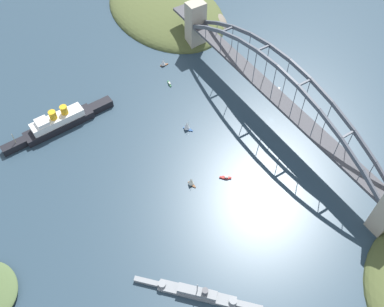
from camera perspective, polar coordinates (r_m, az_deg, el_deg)
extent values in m
plane|color=#283D4C|center=(362.40, 10.76, 4.55)|extent=(1400.00, 1400.00, 0.00)
cube|color=#ADA38E|center=(416.88, 0.49, 17.15)|extent=(12.88, 16.82, 47.79)
cube|color=#47474C|center=(343.26, 11.43, 7.63)|extent=(226.15, 13.78, 2.40)
cube|color=#47474C|center=(427.96, -0.92, 18.70)|extent=(24.00, 13.78, 2.40)
cube|color=#4C515B|center=(302.94, 22.58, 0.87)|extent=(24.48, 1.80, 12.52)
cube|color=#4C515B|center=(304.69, 20.00, 4.73)|extent=(24.16, 1.80, 9.90)
cube|color=#4C515B|center=(310.20, 17.31, 8.15)|extent=(23.81, 1.80, 7.25)
cube|color=#4C515B|center=(319.13, 14.59, 11.04)|extent=(23.45, 1.80, 4.56)
cube|color=#4C515B|center=(331.13, 11.90, 13.37)|extent=(23.45, 1.80, 4.56)
cube|color=#4C515B|center=(345.89, 9.30, 15.14)|extent=(23.81, 1.80, 7.25)
cube|color=#4C515B|center=(363.13, 6.84, 16.38)|extent=(24.16, 1.80, 9.90)
cube|color=#4C515B|center=(382.64, 4.56, 17.15)|extent=(24.48, 1.80, 12.52)
cube|color=#4C515B|center=(404.24, 2.46, 17.49)|extent=(24.75, 1.80, 15.13)
cube|color=#4C515B|center=(297.56, 23.50, -4.40)|extent=(24.75, 1.80, 15.13)
cube|color=#4C515B|center=(295.21, 21.01, -0.12)|extent=(24.48, 1.80, 12.52)
cube|color=#4C515B|center=(297.01, 18.37, 3.84)|extent=(24.16, 1.80, 9.90)
cube|color=#4C515B|center=(302.65, 15.64, 7.35)|extent=(23.81, 1.80, 7.25)
cube|color=#4C515B|center=(311.80, 12.89, 10.32)|extent=(23.45, 1.80, 4.56)
cube|color=#4C515B|center=(324.07, 10.20, 12.71)|extent=(23.45, 1.80, 4.56)
cube|color=#4C515B|center=(339.14, 7.62, 14.53)|extent=(23.81, 1.80, 7.25)
cube|color=#4C515B|center=(356.71, 5.19, 15.81)|extent=(24.16, 1.80, 9.90)
cube|color=#4C515B|center=(376.55, 2.95, 16.60)|extent=(24.48, 1.80, 12.52)
cube|color=#4C515B|center=(398.48, 0.92, 16.97)|extent=(24.75, 1.80, 15.13)
cube|color=#4C515B|center=(299.19, 20.53, 2.43)|extent=(1.40, 12.40, 1.40)
cube|color=#4C515B|center=(310.27, 15.13, 9.34)|extent=(1.40, 12.40, 1.40)
cube|color=#4C515B|center=(334.48, 9.76, 14.06)|extent=(1.40, 12.40, 1.40)
cube|color=#4C515B|center=(369.25, 4.87, 16.59)|extent=(1.40, 12.40, 1.40)
cube|color=#4C515B|center=(412.77, 0.74, 17.31)|extent=(1.40, 12.40, 1.40)
cylinder|color=#4C515B|center=(307.40, 23.51, -1.77)|extent=(0.56, 0.56, 11.10)
cylinder|color=#4C515B|center=(299.79, 21.98, -2.81)|extent=(0.56, 0.56, 11.10)
cylinder|color=#4C515B|center=(310.42, 20.78, 1.65)|extent=(0.56, 0.56, 20.66)
cylinder|color=#4C515B|center=(302.88, 19.20, 0.70)|extent=(0.56, 0.56, 20.66)
cylinder|color=#4C515B|center=(316.15, 18.05, 4.81)|extent=(0.56, 0.56, 27.49)
cylinder|color=#4C515B|center=(308.75, 16.43, 3.95)|extent=(0.56, 0.56, 27.49)
cylinder|color=#4C515B|center=(324.40, 15.36, 7.65)|extent=(0.56, 0.56, 31.59)
cylinder|color=#4C515B|center=(317.20, 13.72, 6.88)|extent=(0.56, 0.56, 31.59)
cylinder|color=#4C515B|center=(334.97, 12.73, 10.16)|extent=(0.56, 0.56, 32.96)
cylinder|color=#4C515B|center=(328.00, 11.09, 9.45)|extent=(0.56, 0.56, 32.96)
cylinder|color=#4C515B|center=(347.63, 10.21, 12.31)|extent=(0.56, 0.56, 31.59)
cylinder|color=#4C515B|center=(340.92, 8.57, 11.66)|extent=(0.56, 0.56, 31.59)
cylinder|color=#4C515B|center=(362.18, 7.81, 14.11)|extent=(0.56, 0.56, 27.49)
cylinder|color=#4C515B|center=(355.73, 6.19, 13.51)|extent=(0.56, 0.56, 27.49)
cylinder|color=#4C515B|center=(378.41, 5.55, 15.58)|extent=(0.56, 0.56, 20.66)
cylinder|color=#4C515B|center=(372.25, 3.96, 15.01)|extent=(0.56, 0.56, 20.66)
cylinder|color=#4C515B|center=(396.15, 3.45, 16.75)|extent=(0.56, 0.56, 11.10)
cylinder|color=#4C515B|center=(390.27, 1.89, 16.21)|extent=(0.56, 0.56, 11.10)
ellipsoid|color=#4C562D|center=(481.88, -3.65, 18.93)|extent=(161.64, 111.48, 28.01)
ellipsoid|color=#756B5B|center=(469.38, 2.10, 18.01)|extent=(56.57, 33.44, 15.41)
cube|color=black|center=(365.07, -17.71, 3.75)|extent=(17.03, 59.38, 6.35)
cube|color=black|center=(362.13, -23.18, 0.92)|extent=(8.58, 19.97, 6.35)
cube|color=black|center=(372.13, -12.36, 6.47)|extent=(10.06, 20.06, 6.35)
cube|color=white|center=(360.55, -17.96, 4.43)|extent=(14.11, 44.62, 6.50)
cube|color=white|center=(355.80, -19.87, 4.07)|extent=(10.66, 10.28, 3.20)
cylinder|color=gold|center=(355.48, -18.54, 5.02)|extent=(6.05, 6.05, 7.32)
cylinder|color=gold|center=(356.86, -17.13, 5.73)|extent=(6.05, 6.05, 7.32)
cylinder|color=tan|center=(356.41, -23.24, 1.93)|extent=(0.50, 0.50, 10.00)
cube|color=gray|center=(275.72, 0.70, -18.67)|extent=(40.69, 39.61, 3.13)
cube|color=gray|center=(279.89, -6.21, -17.06)|extent=(14.14, 13.80, 3.13)
cube|color=gray|center=(275.49, 7.85, -20.04)|extent=(14.59, 14.27, 3.13)
cube|color=gray|center=(272.56, 0.71, -18.44)|extent=(21.84, 21.35, 3.58)
cylinder|color=gray|center=(275.68, -4.12, -17.39)|extent=(5.01, 5.01, 2.20)
cylinder|color=gray|center=(272.62, 5.65, -19.46)|extent=(5.01, 5.01, 2.20)
cylinder|color=gray|center=(266.18, 0.72, -17.94)|extent=(0.60, 0.60, 10.00)
cylinder|color=#4C4C51|center=(268.51, 1.80, -18.38)|extent=(3.94, 3.94, 4.40)
cylinder|color=#B7B7B2|center=(387.65, 11.59, 8.32)|extent=(5.09, 4.44, 0.90)
cylinder|color=#B7B7B2|center=(385.29, 11.50, 8.01)|extent=(5.09, 4.44, 0.90)
cylinder|color=navy|center=(386.91, 11.62, 8.44)|extent=(0.14, 0.14, 1.30)
cylinder|color=navy|center=(384.55, 11.53, 8.13)|extent=(0.14, 0.14, 1.30)
ellipsoid|color=beige|center=(384.87, 11.60, 8.42)|extent=(6.47, 5.66, 1.24)
cylinder|color=navy|center=(384.79, 12.09, 8.30)|extent=(1.37, 1.42, 1.18)
cube|color=beige|center=(384.49, 11.75, 8.44)|extent=(7.09, 8.06, 0.20)
cube|color=beige|center=(384.90, 11.13, 8.55)|extent=(3.04, 3.35, 0.12)
cube|color=navy|center=(384.07, 11.16, 8.68)|extent=(0.92, 0.79, 1.50)
cube|color=#2D6B3D|center=(387.86, -3.12, 9.52)|extent=(5.25, 2.58, 1.10)
cube|color=#2D6B3D|center=(390.23, -3.30, 9.83)|extent=(1.82, 1.22, 1.10)
cube|color=#2D6B3D|center=(385.51, -2.95, 9.21)|extent=(1.85, 1.41, 1.10)
cube|color=beige|center=(386.63, -3.10, 9.59)|extent=(2.72, 1.79, 1.24)
cube|color=#B2231E|center=(318.71, 4.60, -3.31)|extent=(5.16, 5.74, 1.22)
cube|color=#B2231E|center=(318.63, 3.95, -3.27)|extent=(2.12, 2.22, 1.22)
cube|color=#B2231E|center=(318.84, 5.26, -3.36)|extent=(2.32, 2.37, 1.22)
cube|color=beige|center=(317.74, 4.74, -3.19)|extent=(3.13, 3.29, 1.21)
cube|color=brown|center=(314.28, 0.00, -4.29)|extent=(4.87, 2.89, 0.82)
cube|color=brown|center=(313.13, 0.40, -4.61)|extent=(1.68, 1.17, 0.82)
cube|color=brown|center=(315.46, -0.40, -3.98)|extent=(1.72, 1.33, 0.82)
cylinder|color=tan|center=(310.57, 0.05, -3.89)|extent=(0.16, 0.16, 7.77)
cone|color=silver|center=(311.41, -0.13, -3.79)|extent=(5.07, 5.07, 6.21)
cube|color=brown|center=(408.35, -3.83, 12.02)|extent=(2.96, 5.08, 0.82)
cube|color=brown|center=(409.13, -3.40, 12.14)|extent=(1.24, 1.74, 0.82)
cube|color=brown|center=(407.59, -4.26, 11.90)|extent=(1.44, 1.77, 0.82)
cylinder|color=tan|center=(405.98, -3.80, 12.46)|extent=(0.16, 0.16, 6.92)
cone|color=white|center=(405.86, -3.99, 12.37)|extent=(5.04, 5.04, 5.54)
cube|color=#234C8C|center=(348.34, -0.55, 3.34)|extent=(5.82, 4.82, 0.86)
cube|color=#234C8C|center=(347.25, -0.04, 3.14)|extent=(2.09, 1.87, 0.86)
cube|color=#234C8C|center=(349.47, -1.05, 3.54)|extent=(2.20, 2.07, 0.86)
cylinder|color=tan|center=(344.68, -0.49, 3.84)|extent=(0.16, 0.16, 8.59)
cone|color=white|center=(345.49, -0.71, 3.88)|extent=(6.55, 6.55, 6.87)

